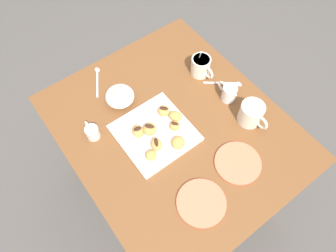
{
  "coord_description": "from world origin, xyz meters",
  "views": [
    {
      "loc": [
        0.48,
        -0.39,
        1.78
      ],
      "look_at": [
        -0.01,
        -0.02,
        0.73
      ],
      "focal_mm": 33.18,
      "sensor_mm": 36.0,
      "label": 1
    }
  ],
  "objects_px": {
    "beignet_5": "(163,111)",
    "pastry_plate_square": "(155,133)",
    "saucer_coral_left": "(201,203)",
    "ice_cream_bowl": "(120,95)",
    "coffee_mug_cream_left": "(201,66)",
    "beignet_7": "(178,143)",
    "beignet_2": "(176,116)",
    "beignet_4": "(151,155)",
    "beignet_1": "(156,144)",
    "coffee_mug_cream_right": "(251,113)",
    "beignet_6": "(175,126)",
    "chocolate_sauce_pitcher": "(92,132)",
    "beignet_3": "(150,129)",
    "beignet_0": "(138,131)",
    "cream_pitcher_white": "(229,92)",
    "saucer_coral_right": "(238,163)",
    "dining_table": "(173,142)"
  },
  "relations": [
    {
      "from": "beignet_5",
      "to": "pastry_plate_square",
      "type": "bearing_deg",
      "value": -57.97
    },
    {
      "from": "saucer_coral_left",
      "to": "beignet_5",
      "type": "distance_m",
      "value": 0.38
    },
    {
      "from": "ice_cream_bowl",
      "to": "coffee_mug_cream_left",
      "type": "bearing_deg",
      "value": 77.23
    },
    {
      "from": "pastry_plate_square",
      "to": "beignet_7",
      "type": "xyz_separation_m",
      "value": [
        0.1,
        0.04,
        0.02
      ]
    },
    {
      "from": "beignet_2",
      "to": "beignet_4",
      "type": "bearing_deg",
      "value": -65.43
    },
    {
      "from": "beignet_2",
      "to": "beignet_1",
      "type": "bearing_deg",
      "value": -67.12
    },
    {
      "from": "beignet_7",
      "to": "coffee_mug_cream_right",
      "type": "bearing_deg",
      "value": 75.78
    },
    {
      "from": "coffee_mug_cream_left",
      "to": "coffee_mug_cream_right",
      "type": "bearing_deg",
      "value": 0.0
    },
    {
      "from": "beignet_1",
      "to": "beignet_6",
      "type": "distance_m",
      "value": 0.11
    },
    {
      "from": "ice_cream_bowl",
      "to": "saucer_coral_left",
      "type": "relative_size",
      "value": 0.68
    },
    {
      "from": "chocolate_sauce_pitcher",
      "to": "beignet_2",
      "type": "bearing_deg",
      "value": 65.88
    },
    {
      "from": "beignet_2",
      "to": "beignet_3",
      "type": "bearing_deg",
      "value": -95.0
    },
    {
      "from": "beignet_1",
      "to": "beignet_7",
      "type": "bearing_deg",
      "value": 58.54
    },
    {
      "from": "beignet_0",
      "to": "pastry_plate_square",
      "type": "bearing_deg",
      "value": 59.02
    },
    {
      "from": "beignet_7",
      "to": "beignet_3",
      "type": "bearing_deg",
      "value": -154.5
    },
    {
      "from": "beignet_7",
      "to": "chocolate_sauce_pitcher",
      "type": "bearing_deg",
      "value": -134.89
    },
    {
      "from": "cream_pitcher_white",
      "to": "saucer_coral_right",
      "type": "relative_size",
      "value": 0.6
    },
    {
      "from": "pastry_plate_square",
      "to": "saucer_coral_left",
      "type": "height_order",
      "value": "pastry_plate_square"
    },
    {
      "from": "beignet_4",
      "to": "dining_table",
      "type": "bearing_deg",
      "value": 111.46
    },
    {
      "from": "beignet_2",
      "to": "beignet_6",
      "type": "xyz_separation_m",
      "value": [
        0.03,
        -0.03,
        0.0
      ]
    },
    {
      "from": "beignet_0",
      "to": "beignet_3",
      "type": "xyz_separation_m",
      "value": [
        0.02,
        0.04,
        0.0
      ]
    },
    {
      "from": "pastry_plate_square",
      "to": "beignet_6",
      "type": "height_order",
      "value": "beignet_6"
    },
    {
      "from": "saucer_coral_right",
      "to": "pastry_plate_square",
      "type": "bearing_deg",
      "value": -148.77
    },
    {
      "from": "saucer_coral_right",
      "to": "beignet_7",
      "type": "relative_size",
      "value": 3.16
    },
    {
      "from": "pastry_plate_square",
      "to": "beignet_2",
      "type": "relative_size",
      "value": 5.03
    },
    {
      "from": "coffee_mug_cream_right",
      "to": "chocolate_sauce_pitcher",
      "type": "distance_m",
      "value": 0.62
    },
    {
      "from": "coffee_mug_cream_right",
      "to": "cream_pitcher_white",
      "type": "relative_size",
      "value": 1.27
    },
    {
      "from": "ice_cream_bowl",
      "to": "beignet_1",
      "type": "distance_m",
      "value": 0.27
    },
    {
      "from": "beignet_3",
      "to": "beignet_6",
      "type": "distance_m",
      "value": 0.1
    },
    {
      "from": "beignet_0",
      "to": "beignet_1",
      "type": "bearing_deg",
      "value": 15.29
    },
    {
      "from": "ice_cream_bowl",
      "to": "beignet_2",
      "type": "bearing_deg",
      "value": 30.85
    },
    {
      "from": "coffee_mug_cream_right",
      "to": "beignet_2",
      "type": "xyz_separation_m",
      "value": [
        -0.18,
        -0.24,
        -0.02
      ]
    },
    {
      "from": "beignet_7",
      "to": "beignet_5",
      "type": "bearing_deg",
      "value": 165.42
    },
    {
      "from": "beignet_6",
      "to": "beignet_7",
      "type": "distance_m",
      "value": 0.07
    },
    {
      "from": "cream_pitcher_white",
      "to": "beignet_4",
      "type": "relative_size",
      "value": 2.44
    },
    {
      "from": "cream_pitcher_white",
      "to": "saucer_coral_left",
      "type": "distance_m",
      "value": 0.47
    },
    {
      "from": "dining_table",
      "to": "beignet_6",
      "type": "bearing_deg",
      "value": -25.55
    },
    {
      "from": "beignet_7",
      "to": "coffee_mug_cream_left",
      "type": "bearing_deg",
      "value": 127.27
    },
    {
      "from": "coffee_mug_cream_right",
      "to": "saucer_coral_left",
      "type": "distance_m",
      "value": 0.4
    },
    {
      "from": "coffee_mug_cream_left",
      "to": "saucer_coral_right",
      "type": "bearing_deg",
      "value": -21.72
    },
    {
      "from": "beignet_2",
      "to": "beignet_7",
      "type": "distance_m",
      "value": 0.12
    },
    {
      "from": "beignet_5",
      "to": "beignet_7",
      "type": "height_order",
      "value": "same"
    },
    {
      "from": "beignet_5",
      "to": "beignet_7",
      "type": "distance_m",
      "value": 0.15
    },
    {
      "from": "pastry_plate_square",
      "to": "ice_cream_bowl",
      "type": "bearing_deg",
      "value": -174.08
    },
    {
      "from": "coffee_mug_cream_right",
      "to": "beignet_7",
      "type": "distance_m",
      "value": 0.31
    },
    {
      "from": "beignet_0",
      "to": "beignet_6",
      "type": "height_order",
      "value": "beignet_0"
    },
    {
      "from": "coffee_mug_cream_right",
      "to": "cream_pitcher_white",
      "type": "distance_m",
      "value": 0.13
    },
    {
      "from": "chocolate_sauce_pitcher",
      "to": "saucer_coral_right",
      "type": "relative_size",
      "value": 0.53
    },
    {
      "from": "dining_table",
      "to": "coffee_mug_cream_right",
      "type": "xyz_separation_m",
      "value": [
        0.16,
        0.26,
        0.18
      ]
    },
    {
      "from": "coffee_mug_cream_left",
      "to": "saucer_coral_left",
      "type": "xyz_separation_m",
      "value": [
        0.45,
        -0.37,
        -0.04
      ]
    }
  ]
}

